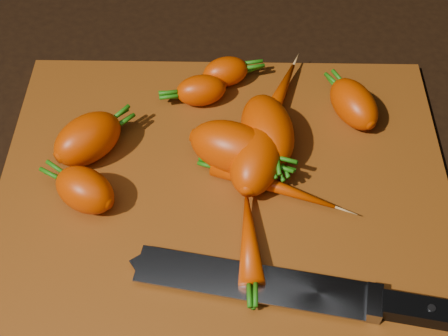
{
  "coord_description": "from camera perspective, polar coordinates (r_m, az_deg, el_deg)",
  "views": [
    {
      "loc": [
        0.01,
        -0.41,
        0.57
      ],
      "look_at": [
        0.0,
        0.01,
        0.03
      ],
      "focal_mm": 50.0,
      "sensor_mm": 36.0,
      "label": 1
    }
  ],
  "objects": [
    {
      "name": "ground",
      "position": [
        0.7,
        -0.01,
        -2.4
      ],
      "size": [
        2.0,
        2.0,
        0.01
      ],
      "primitive_type": "cube",
      "color": "black"
    },
    {
      "name": "knife",
      "position": [
        0.62,
        4.47,
        -10.68
      ],
      "size": [
        0.37,
        0.09,
        0.02
      ],
      "rotation": [
        0.0,
        0.0,
        -0.17
      ],
      "color": "gray",
      "rests_on": "cutting_board"
    },
    {
      "name": "cutting_board",
      "position": [
        0.7,
        -0.01,
        -1.87
      ],
      "size": [
        0.5,
        0.4,
        0.01
      ],
      "primitive_type": "cube",
      "color": "brown",
      "rests_on": "ground"
    },
    {
      "name": "carrot_0",
      "position": [
        0.71,
        -12.35,
        2.63
      ],
      "size": [
        0.1,
        0.1,
        0.05
      ],
      "primitive_type": "ellipsoid",
      "rotation": [
        0.0,
        0.0,
        0.77
      ],
      "color": "#CA3800",
      "rests_on": "cutting_board"
    },
    {
      "name": "carrot_1",
      "position": [
        0.67,
        -12.6,
        -1.98
      ],
      "size": [
        0.08,
        0.08,
        0.05
      ],
      "primitive_type": "ellipsoid",
      "rotation": [
        0.0,
        0.0,
        2.59
      ],
      "color": "#CA3800",
      "rests_on": "cutting_board"
    },
    {
      "name": "carrot_5",
      "position": [
        0.78,
        0.15,
        8.79
      ],
      "size": [
        0.07,
        0.05,
        0.04
      ],
      "primitive_type": "ellipsoid",
      "rotation": [
        0.0,
        0.0,
        0.31
      ],
      "color": "#CA3800",
      "rests_on": "cutting_board"
    },
    {
      "name": "carrot_6",
      "position": [
        0.76,
        11.77,
        5.76
      ],
      "size": [
        0.07,
        0.09,
        0.05
      ],
      "primitive_type": "ellipsoid",
      "rotation": [
        0.0,
        0.0,
        2.01
      ],
      "color": "#CA3800",
      "rests_on": "cutting_board"
    },
    {
      "name": "carrot_9",
      "position": [
        0.64,
        2.31,
        -6.47
      ],
      "size": [
        0.03,
        0.1,
        0.03
      ],
      "primitive_type": "ellipsoid",
      "rotation": [
        0.0,
        0.0,
        1.62
      ],
      "color": "#CA3800",
      "rests_on": "cutting_board"
    },
    {
      "name": "carrot_2",
      "position": [
        0.7,
        3.99,
        3.42
      ],
      "size": [
        0.08,
        0.11,
        0.06
      ],
      "primitive_type": "ellipsoid",
      "rotation": [
        0.0,
        0.0,
        -1.38
      ],
      "color": "#CA3800",
      "rests_on": "cutting_board"
    },
    {
      "name": "carrot_8",
      "position": [
        0.68,
        4.5,
        -1.61
      ],
      "size": [
        0.14,
        0.08,
        0.02
      ],
      "primitive_type": "ellipsoid",
      "rotation": [
        0.0,
        0.0,
        -0.4
      ],
      "color": "#CA3800",
      "rests_on": "cutting_board"
    },
    {
      "name": "carrot_10",
      "position": [
        0.69,
        0.86,
        1.84
      ],
      "size": [
        0.11,
        0.09,
        0.06
      ],
      "primitive_type": "ellipsoid",
      "rotation": [
        0.0,
        0.0,
        5.91
      ],
      "color": "#CA3800",
      "rests_on": "cutting_board"
    },
    {
      "name": "carrot_4",
      "position": [
        0.76,
        -2.13,
        7.11
      ],
      "size": [
        0.07,
        0.05,
        0.04
      ],
      "primitive_type": "ellipsoid",
      "rotation": [
        0.0,
        0.0,
        3.34
      ],
      "color": "#CA3800",
      "rests_on": "cutting_board"
    },
    {
      "name": "carrot_7",
      "position": [
        0.76,
        4.87,
        6.19
      ],
      "size": [
        0.07,
        0.13,
        0.03
      ],
      "primitive_type": "ellipsoid",
      "rotation": [
        0.0,
        0.0,
        1.22
      ],
      "color": "#CA3800",
      "rests_on": "cutting_board"
    },
    {
      "name": "carrot_3",
      "position": [
        0.68,
        2.95,
        0.82
      ],
      "size": [
        0.08,
        0.11,
        0.06
      ],
      "primitive_type": "ellipsoid",
      "rotation": [
        0.0,
        0.0,
        1.33
      ],
      "color": "#CA3800",
      "rests_on": "cutting_board"
    }
  ]
}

